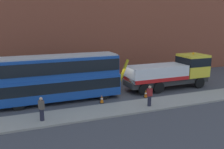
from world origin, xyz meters
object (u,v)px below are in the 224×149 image
Objects in this scene: recovery_tow_truck at (171,72)px; traffic_cone_near_bus at (102,99)px; double_decker_bus at (57,77)px; pedestrian_onlooker at (42,109)px; pedestrian_bystander at (150,96)px; traffic_cone_midway at (146,94)px.

traffic_cone_near_bus is (-8.30, -1.91, -1.42)m from recovery_tow_truck.
double_decker_bus reaches higher than traffic_cone_near_bus.
recovery_tow_truck is 11.75m from double_decker_bus.
pedestrian_onlooker is 8.52m from pedestrian_bystander.
recovery_tow_truck is 14.10× the size of traffic_cone_midway.
pedestrian_onlooker is at bearing 82.14° from pedestrian_bystander.
recovery_tow_truck is 8.63m from traffic_cone_near_bus.
traffic_cone_near_bus is at bearing -179.97° from traffic_cone_midway.
recovery_tow_truck is at bearing -0.57° from double_decker_bus.
recovery_tow_truck is at bearing 12.96° from traffic_cone_near_bus.
double_decker_bus is (-11.74, -0.00, 0.47)m from recovery_tow_truck.
traffic_cone_midway is (7.75, -1.90, -1.89)m from double_decker_bus.
pedestrian_onlooker and pedestrian_bystander have the same top height.
double_decker_bus is 6.47× the size of pedestrian_bystander.
recovery_tow_truck is 0.92× the size of double_decker_bus.
pedestrian_onlooker is (-13.57, -4.32, -0.77)m from recovery_tow_truck.
pedestrian_bystander is at bearing -139.52° from recovery_tow_truck.
pedestrian_onlooker is at bearing -165.87° from traffic_cone_midway.
traffic_cone_near_bus and traffic_cone_midway have the same top height.
double_decker_bus reaches higher than traffic_cone_midway.
traffic_cone_near_bus is at bearing 45.22° from pedestrian_bystander.
pedestrian_onlooker reaches higher than traffic_cone_midway.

